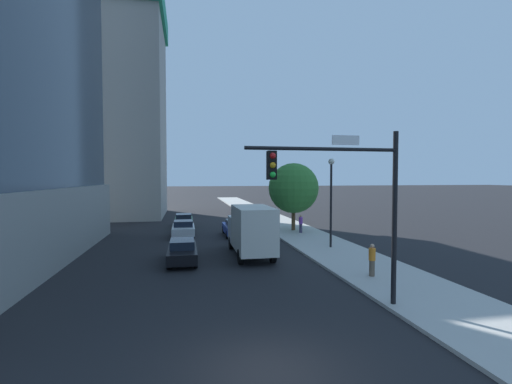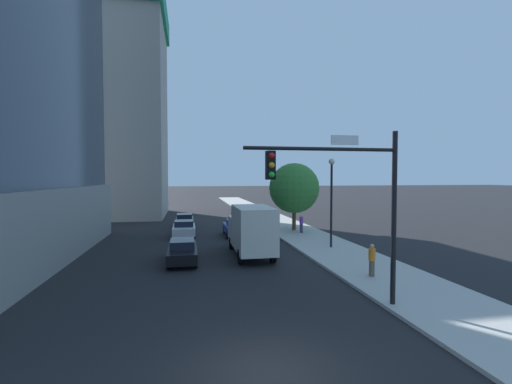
{
  "view_description": "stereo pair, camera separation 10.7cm",
  "coord_description": "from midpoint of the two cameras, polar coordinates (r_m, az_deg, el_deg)",
  "views": [
    {
      "loc": [
        -2.14,
        -8.97,
        5.18
      ],
      "look_at": [
        2.0,
        12.13,
        4.29
      ],
      "focal_mm": 25.15,
      "sensor_mm": 36.0,
      "label": 1
    },
    {
      "loc": [
        -2.03,
        -9.0,
        5.18
      ],
      "look_at": [
        2.0,
        12.13,
        4.29
      ],
      "focal_mm": 25.15,
      "sensor_mm": 36.0,
      "label": 2
    }
  ],
  "objects": [
    {
      "name": "ground_plane",
      "position": [
        10.58,
        2.22,
        -26.94
      ],
      "size": [
        400.0,
        400.0,
        0.0
      ],
      "primitive_type": "plane",
      "color": "black"
    },
    {
      "name": "sidewalk",
      "position": [
        31.1,
        8.27,
        -7.1
      ],
      "size": [
        4.86,
        120.0,
        0.15
      ],
      "primitive_type": "cube",
      "color": "#B2AFA8",
      "rests_on": "ground"
    },
    {
      "name": "construction_building",
      "position": [
        52.12,
        -21.49,
        13.69
      ],
      "size": [
        14.54,
        19.06,
        38.21
      ],
      "color": "#9E9B93",
      "rests_on": "ground"
    },
    {
      "name": "traffic_light_pole",
      "position": [
        14.08,
        14.26,
        0.64
      ],
      "size": [
        6.09,
        0.48,
        6.82
      ],
      "color": "black",
      "rests_on": "sidewalk"
    },
    {
      "name": "street_lamp",
      "position": [
        26.17,
        12.03,
        0.32
      ],
      "size": [
        0.44,
        0.44,
        6.37
      ],
      "color": "black",
      "rests_on": "sidewalk"
    },
    {
      "name": "street_tree",
      "position": [
        34.14,
        6.19,
        0.61
      ],
      "size": [
        4.75,
        4.75,
        6.37
      ],
      "color": "brown",
      "rests_on": "sidewalk"
    },
    {
      "name": "car_blue",
      "position": [
        31.74,
        -3.3,
        -5.64
      ],
      "size": [
        1.72,
        4.45,
        1.49
      ],
      "color": "#233D9E",
      "rests_on": "ground"
    },
    {
      "name": "car_white",
      "position": [
        32.11,
        -11.28,
        -5.7
      ],
      "size": [
        1.89,
        4.17,
        1.41
      ],
      "color": "silver",
      "rests_on": "ground"
    },
    {
      "name": "car_green",
      "position": [
        38.22,
        -11.2,
        -4.42
      ],
      "size": [
        1.8,
        4.3,
        1.44
      ],
      "color": "#1E6638",
      "rests_on": "ground"
    },
    {
      "name": "car_black",
      "position": [
        22.58,
        -11.49,
        -9.14
      ],
      "size": [
        1.72,
        4.76,
        1.39
      ],
      "color": "black",
      "rests_on": "ground"
    },
    {
      "name": "box_truck",
      "position": [
        23.4,
        -0.61,
        -5.94
      ],
      "size": [
        2.27,
        6.58,
        3.31
      ],
      "color": "silver",
      "rests_on": "ground"
    },
    {
      "name": "pedestrian_purple_shirt",
      "position": [
        32.81,
        7.32,
        -5.0
      ],
      "size": [
        0.34,
        0.34,
        1.63
      ],
      "color": "#38334C",
      "rests_on": "sidewalk"
    },
    {
      "name": "pedestrian_orange_shirt",
      "position": [
        19.42,
        18.1,
        -10.21
      ],
      "size": [
        0.34,
        0.34,
        1.65
      ],
      "color": "brown",
      "rests_on": "sidewalk"
    }
  ]
}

